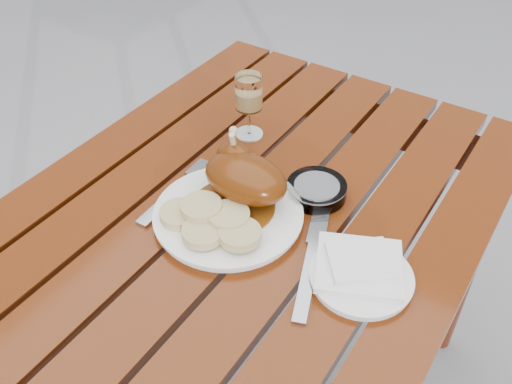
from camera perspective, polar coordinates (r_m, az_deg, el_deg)
table at (r=1.31m, az=-1.90°, el=-14.93°), size 0.80×1.20×0.75m
dinner_plate at (r=1.02m, az=-2.78°, el=-2.35°), size 0.32×0.32×0.02m
roast_duck at (r=1.02m, az=-1.28°, el=1.55°), size 0.16×0.17×0.12m
bread_dumplings at (r=0.98m, az=-4.58°, el=-2.88°), size 0.19×0.12×0.03m
wine_glass at (r=1.19m, az=-0.72°, el=8.55°), size 0.06×0.06×0.14m
side_plate at (r=0.94m, az=10.48°, el=-8.42°), size 0.20×0.20×0.01m
napkin at (r=0.93m, az=10.27°, el=-7.28°), size 0.18×0.17×0.01m
ashtray at (r=1.07m, az=6.07°, el=0.19°), size 0.14×0.14×0.03m
fork at (r=1.08m, az=-8.22°, el=-0.22°), size 0.03×0.20×0.01m
knife at (r=0.94m, az=5.44°, el=-7.44°), size 0.10×0.23×0.01m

